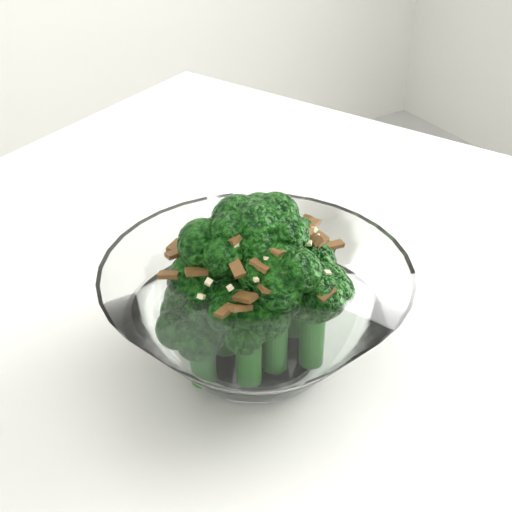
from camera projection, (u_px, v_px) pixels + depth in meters
broccoli_dish at (255, 303)px, 0.51m from camera, size 0.20×0.20×0.12m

